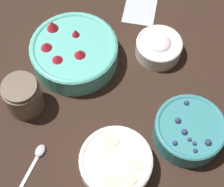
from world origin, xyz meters
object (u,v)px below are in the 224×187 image
object	(u,v)px
bowl_bananas	(116,163)
jar_chocolate	(23,98)
bowl_strawberries	(74,51)
bowl_blueberries	(189,130)
bowl_cream	(159,47)

from	to	relation	value
bowl_bananas	jar_chocolate	bearing A→B (deg)	52.23
bowl_strawberries	bowl_bananas	size ratio (longest dim) A/B	1.39
bowl_blueberries	bowl_bananas	world-z (taller)	bowl_blueberries
bowl_strawberries	bowl_blueberries	distance (m)	0.35
bowl_bananas	bowl_cream	distance (m)	0.34
bowl_strawberries	bowl_cream	distance (m)	0.22
jar_chocolate	bowl_bananas	bearing A→B (deg)	-127.77
bowl_bananas	jar_chocolate	distance (m)	0.27
bowl_blueberries	bowl_cream	size ratio (longest dim) A/B	1.35
bowl_strawberries	jar_chocolate	bearing A→B (deg)	138.35
bowl_cream	jar_chocolate	distance (m)	0.37
bowl_strawberries	bowl_cream	bearing A→B (deg)	-86.59
bowl_strawberries	bowl_bananas	distance (m)	0.32
bowl_strawberries	bowl_bananas	xyz separation A→B (m)	(-0.30, -0.10, -0.01)
jar_chocolate	bowl_blueberries	bearing A→B (deg)	-103.76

